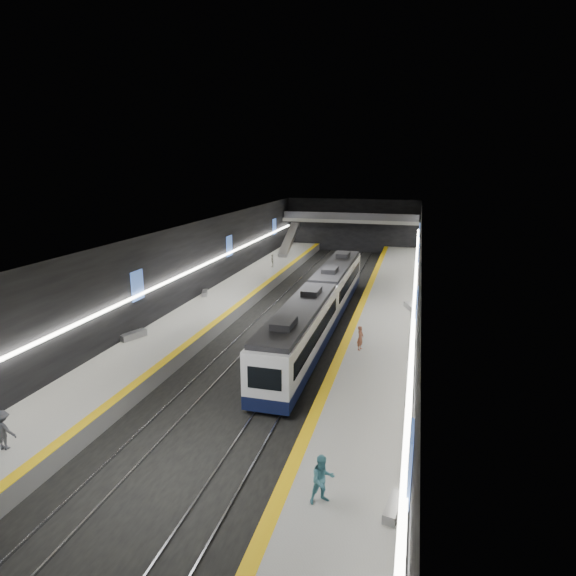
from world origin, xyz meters
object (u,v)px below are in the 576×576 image
(passenger_left_a, at_px, (272,261))
(bench_right_far, at_px, (410,307))
(bench_left_near, at_px, (133,335))
(passenger_right_b, at_px, (322,480))
(escalator, at_px, (289,240))
(train, at_px, (321,303))
(bench_left_far, at_px, (205,293))
(bench_right_near, at_px, (394,507))
(passenger_left_b, at_px, (3,430))
(passenger_right_a, at_px, (360,338))

(passenger_left_a, bearing_deg, bench_right_far, 28.20)
(bench_left_near, relative_size, passenger_right_b, 1.04)
(escalator, bearing_deg, bench_left_near, -93.21)
(bench_right_far, bearing_deg, train, -170.67)
(escalator, height_order, bench_left_near, escalator)
(bench_left_far, height_order, bench_right_near, bench_left_far)
(bench_right_near, relative_size, passenger_right_b, 0.85)
(bench_left_near, relative_size, bench_right_near, 1.22)
(passenger_right_b, bearing_deg, train, 69.34)
(bench_left_far, distance_m, passenger_left_a, 14.20)
(passenger_left_a, relative_size, passenger_left_b, 0.86)
(bench_left_near, xyz_separation_m, passenger_left_b, (2.29, -13.63, 0.66))
(passenger_left_a, bearing_deg, train, 5.83)
(bench_left_far, xyz_separation_m, passenger_right_a, (15.95, -9.99, 0.63))
(bench_left_near, distance_m, bench_right_near, 23.14)
(escalator, distance_m, passenger_right_a, 36.37)
(passenger_right_a, bearing_deg, escalator, 38.29)
(passenger_left_a, bearing_deg, bench_right_near, 0.27)
(bench_left_near, bearing_deg, passenger_right_a, 28.07)
(passenger_left_a, height_order, passenger_left_b, passenger_left_b)
(train, relative_size, bench_right_far, 15.72)
(bench_right_near, bearing_deg, passenger_right_b, -166.21)
(bench_right_far, bearing_deg, bench_right_near, -111.22)
(bench_right_near, bearing_deg, passenger_left_a, 122.74)
(passenger_right_b, bearing_deg, passenger_left_a, 77.35)
(passenger_right_b, distance_m, passenger_left_a, 41.83)
(bench_right_far, height_order, passenger_right_b, passenger_right_b)
(bench_left_near, xyz_separation_m, passenger_right_a, (15.95, 2.09, 0.59))
(passenger_left_a, xyz_separation_m, passenger_left_b, (-0.19, -39.68, 0.12))
(bench_right_near, height_order, bench_right_far, bench_right_far)
(bench_left_near, height_order, bench_left_far, bench_left_near)
(bench_left_far, relative_size, bench_right_far, 0.87)
(passenger_right_a, bearing_deg, passenger_left_b, 154.74)
(bench_right_near, relative_size, passenger_right_a, 0.98)
(passenger_right_b, relative_size, passenger_left_a, 1.23)
(escalator, bearing_deg, train, -69.83)
(passenger_right_b, relative_size, passenger_left_b, 1.06)
(passenger_left_b, bearing_deg, bench_left_near, -82.90)
(escalator, height_order, passenger_left_a, escalator)
(bench_right_near, height_order, passenger_right_a, passenger_right_a)
(train, height_order, bench_right_near, train)
(escalator, bearing_deg, passenger_left_a, -87.14)
(train, distance_m, passenger_right_a, 7.48)
(train, relative_size, bench_left_near, 15.05)
(train, distance_m, passenger_left_b, 24.10)
(bench_right_far, bearing_deg, bench_left_near, -167.76)
(bench_left_near, height_order, passenger_right_b, passenger_right_b)
(passenger_right_b, bearing_deg, bench_left_far, 90.70)
(passenger_left_b, bearing_deg, bench_right_near, 179.00)
(bench_left_far, distance_m, bench_right_near, 31.63)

